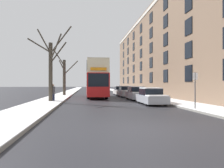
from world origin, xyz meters
The scene contains 13 objects.
ground_plane centered at (0.00, 0.00, 0.00)m, with size 320.00×320.00×0.00m, color #28282D.
sidewalk_left centered at (-5.78, 53.00, 0.08)m, with size 2.86×130.00×0.16m.
sidewalk_right centered at (5.78, 53.00, 0.08)m, with size 2.86×130.00×0.16m.
terrace_facade_right centered at (11.70, 25.65, 6.78)m, with size 9.10×52.94×13.56m.
bare_tree_left_0 centered at (-5.48, 12.68, 3.37)m, with size 4.06×2.67×6.97m.
bare_tree_left_1 centered at (-5.38, 24.41, 2.96)m, with size 3.44×2.54×6.65m.
double_decker_bus centered at (-0.92, 20.66, 2.59)m, with size 2.48×11.18×4.59m.
parked_car_0 centered at (3.25, 9.93, 0.66)m, with size 1.73×4.25×1.43m.
parked_car_1 centered at (3.25, 15.35, 0.68)m, with size 1.70×4.20×1.49m.
parked_car_2 centered at (3.25, 21.31, 0.70)m, with size 1.90×4.07×1.52m.
parked_car_3 centered at (3.25, 26.90, 0.67)m, with size 1.74×4.29×1.46m.
pedestrian_left_sidewalk centered at (-5.37, 13.21, 0.94)m, with size 0.37×0.37×1.72m.
street_sign_post centered at (4.65, 5.05, 1.42)m, with size 0.32×0.07×2.47m.
Camera 1 is at (-2.27, -8.09, 1.68)m, focal length 35.00 mm.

